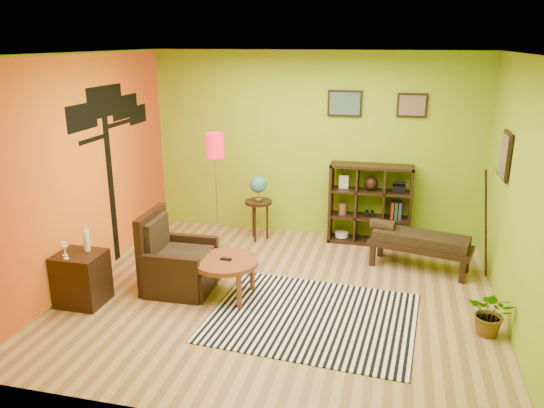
% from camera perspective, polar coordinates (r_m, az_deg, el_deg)
% --- Properties ---
extents(ground, '(5.00, 5.00, 0.00)m').
position_cam_1_polar(ground, '(6.45, 0.94, -9.86)').
color(ground, tan).
rests_on(ground, ground).
extents(room_shell, '(5.04, 4.54, 2.82)m').
position_cam_1_polar(room_shell, '(5.88, 0.17, 6.10)').
color(room_shell, '#8CB21F').
rests_on(room_shell, ground).
extents(zebra_rug, '(2.34, 1.94, 0.01)m').
position_cam_1_polar(zebra_rug, '(6.01, 4.39, -12.02)').
color(zebra_rug, white).
rests_on(zebra_rug, ground).
extents(coffee_table, '(0.77, 0.77, 0.49)m').
position_cam_1_polar(coffee_table, '(6.29, -4.95, -6.55)').
color(coffee_table, brown).
rests_on(coffee_table, ground).
extents(armchair, '(0.82, 0.83, 0.97)m').
position_cam_1_polar(armchair, '(6.64, -10.26, -6.52)').
color(armchair, black).
rests_on(armchair, ground).
extents(side_cabinet, '(0.52, 0.47, 0.93)m').
position_cam_1_polar(side_cabinet, '(6.54, -19.81, -7.50)').
color(side_cabinet, black).
rests_on(side_cabinet, ground).
extents(floor_lamp, '(0.26, 0.26, 1.71)m').
position_cam_1_polar(floor_lamp, '(7.46, -6.11, 5.14)').
color(floor_lamp, silver).
rests_on(floor_lamp, ground).
extents(globe_table, '(0.41, 0.41, 1.00)m').
position_cam_1_polar(globe_table, '(7.94, -1.48, 1.33)').
color(globe_table, black).
rests_on(globe_table, ground).
extents(cube_shelf, '(1.20, 0.35, 1.20)m').
position_cam_1_polar(cube_shelf, '(7.99, 10.58, -0.05)').
color(cube_shelf, black).
rests_on(cube_shelf, ground).
extents(bench, '(1.39, 0.77, 0.61)m').
position_cam_1_polar(bench, '(7.29, 15.40, -3.85)').
color(bench, black).
rests_on(bench, ground).
extents(potted_plant, '(0.58, 0.61, 0.39)m').
position_cam_1_polar(potted_plant, '(6.04, 22.46, -11.23)').
color(potted_plant, '#26661E').
rests_on(potted_plant, ground).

